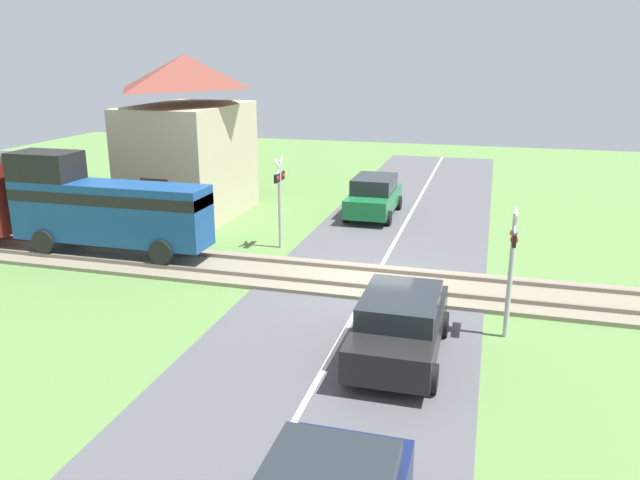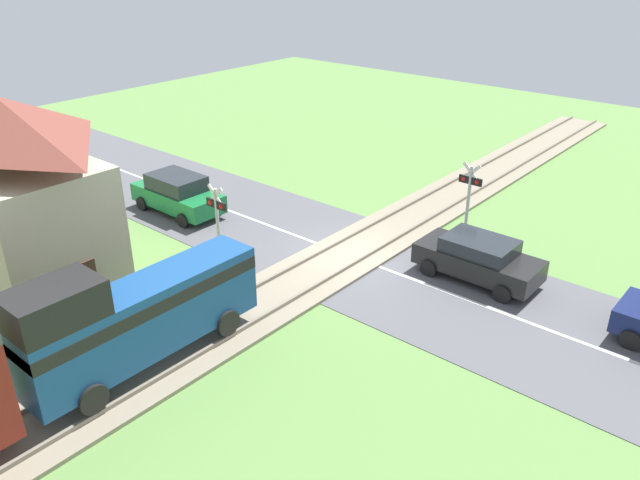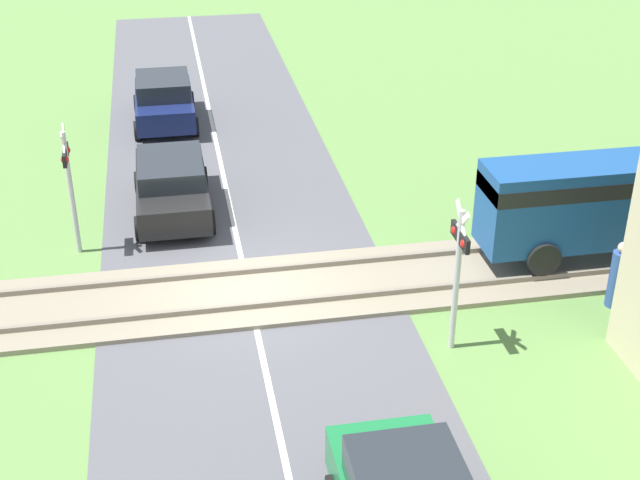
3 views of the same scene
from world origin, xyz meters
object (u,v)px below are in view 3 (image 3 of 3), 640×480
car_near_crossing (172,184)px  crossing_signal_east_approach (458,259)px  crossing_signal_west_approach (68,174)px  pedestrian_by_station (618,277)px  car_behind_queue (164,100)px

car_near_crossing → crossing_signal_east_approach: (6.99, 5.15, 1.22)m
crossing_signal_east_approach → car_near_crossing: bearing=-143.6°
crossing_signal_west_approach → pedestrian_by_station: size_ratio=2.07×
car_behind_queue → pedestrian_by_station: (12.51, 9.01, -0.12)m
car_behind_queue → crossing_signal_east_approach: size_ratio=1.19×
car_behind_queue → crossing_signal_east_approach: bearing=21.1°
car_behind_queue → pedestrian_by_station: bearing=35.8°
crossing_signal_east_approach → pedestrian_by_station: bearing=102.2°
car_near_crossing → car_behind_queue: bearing=180.0°
car_behind_queue → crossing_signal_east_approach: (13.35, 5.15, 1.20)m
crossing_signal_east_approach → pedestrian_by_station: crossing_signal_east_approach is taller
crossing_signal_east_approach → pedestrian_by_station: 4.17m
car_behind_queue → crossing_signal_east_approach: 14.36m
car_near_crossing → crossing_signal_west_approach: 3.08m
car_near_crossing → crossing_signal_west_approach: (1.68, -2.27, 1.22)m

